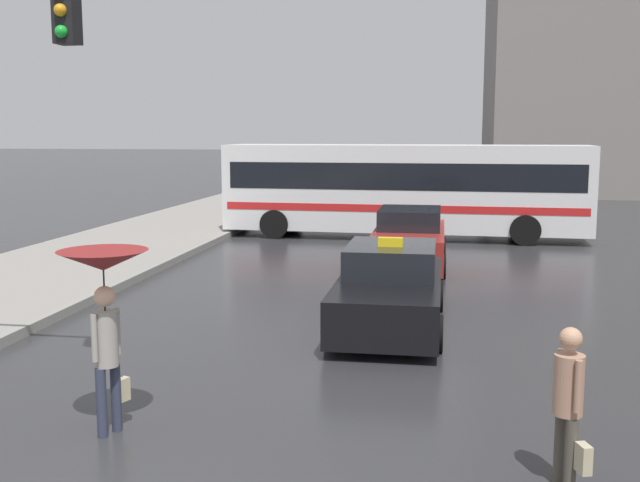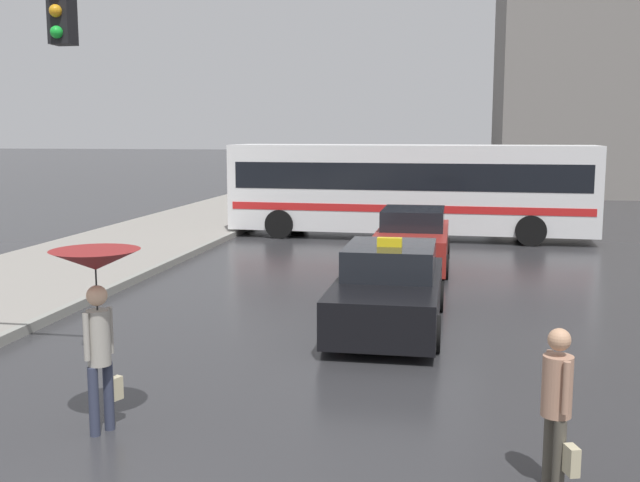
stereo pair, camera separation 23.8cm
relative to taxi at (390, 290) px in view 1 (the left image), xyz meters
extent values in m
cube|color=black|center=(0.00, -0.05, -0.13)|extent=(1.80, 4.55, 0.77)
cube|color=black|center=(0.00, 0.18, 0.53)|extent=(1.58, 2.05, 0.55)
cylinder|color=black|center=(0.85, -1.46, -0.38)|extent=(0.20, 0.60, 0.60)
cylinder|color=black|center=(-0.86, -1.46, -0.38)|extent=(0.20, 0.60, 0.60)
cylinder|color=black|center=(0.85, 1.36, -0.38)|extent=(0.20, 0.60, 0.60)
cylinder|color=black|center=(-0.85, 1.36, -0.38)|extent=(0.20, 0.60, 0.60)
cube|color=yellow|center=(0.00, -0.05, 0.88)|extent=(0.44, 0.16, 0.16)
cube|color=maroon|center=(0.06, 6.23, -0.10)|extent=(1.80, 4.78, 0.83)
cube|color=black|center=(0.06, 6.47, 0.58)|extent=(1.58, 2.15, 0.52)
cylinder|color=black|center=(0.92, 4.75, -0.38)|extent=(0.20, 0.60, 0.60)
cylinder|color=black|center=(-0.79, 4.75, -0.38)|extent=(0.20, 0.60, 0.60)
cylinder|color=black|center=(0.92, 7.71, -0.38)|extent=(0.20, 0.60, 0.60)
cylinder|color=black|center=(-0.79, 7.71, -0.38)|extent=(0.20, 0.60, 0.60)
cube|color=silver|center=(-0.38, 11.93, 1.00)|extent=(12.06, 2.90, 2.83)
cube|color=black|center=(-0.38, 11.93, 1.42)|extent=(11.46, 2.90, 0.87)
cube|color=red|center=(-0.38, 11.93, 0.40)|extent=(11.70, 2.92, 0.24)
cylinder|color=black|center=(-4.61, 10.87, -0.20)|extent=(0.97, 0.31, 0.96)
cylinder|color=black|center=(-4.53, 13.27, -0.20)|extent=(0.97, 0.31, 0.96)
cylinder|color=black|center=(3.47, 10.60, -0.20)|extent=(0.97, 0.31, 0.96)
cylinder|color=black|center=(3.56, 12.99, -0.20)|extent=(0.97, 0.31, 0.96)
cylinder|color=#2D3347|center=(-2.92, -5.55, -0.27)|extent=(0.16, 0.16, 0.82)
cylinder|color=#2D3347|center=(-2.84, -5.35, -0.27)|extent=(0.16, 0.16, 0.82)
cylinder|color=gray|center=(-2.88, -5.45, 0.47)|extent=(0.35, 0.35, 0.65)
sphere|color=#DBAD89|center=(-2.88, -5.45, 0.96)|extent=(0.24, 0.24, 0.24)
cylinder|color=gray|center=(-2.95, -5.61, 0.52)|extent=(0.09, 0.09, 0.55)
cylinder|color=gray|center=(-2.81, -5.29, 0.52)|extent=(0.09, 0.09, 0.55)
cone|color=maroon|center=(-2.88, -5.45, 1.38)|extent=(1.02, 1.02, 0.23)
cylinder|color=black|center=(-2.88, -5.45, 1.03)|extent=(0.02, 0.02, 0.68)
cube|color=#BFB28C|center=(-2.83, -5.20, -0.23)|extent=(0.16, 0.20, 0.28)
cylinder|color=#4C473D|center=(2.11, -5.88, -0.30)|extent=(0.15, 0.15, 0.76)
cylinder|color=#4C473D|center=(2.18, -6.09, -0.30)|extent=(0.15, 0.15, 0.76)
cylinder|color=tan|center=(2.15, -5.98, 0.38)|extent=(0.37, 0.37, 0.60)
sphere|color=tan|center=(2.15, -5.98, 0.84)|extent=(0.22, 0.22, 0.22)
cylinder|color=tan|center=(2.09, -5.80, 0.43)|extent=(0.09, 0.09, 0.51)
cylinder|color=tan|center=(2.20, -6.16, 0.43)|extent=(0.09, 0.09, 0.51)
cube|color=#BFB28C|center=(2.28, -6.22, -0.26)|extent=(0.15, 0.20, 0.28)
cube|color=black|center=(-3.87, -4.14, 4.32)|extent=(0.28, 0.28, 0.80)
sphere|color=orange|center=(-3.87, -4.30, 4.32)|extent=(0.16, 0.16, 0.16)
sphere|color=green|center=(-3.87, -4.30, 4.06)|extent=(0.16, 0.16, 0.16)
camera|label=1|loc=(0.89, -13.28, 2.80)|focal=42.00mm
camera|label=2|loc=(1.13, -13.23, 2.80)|focal=42.00mm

